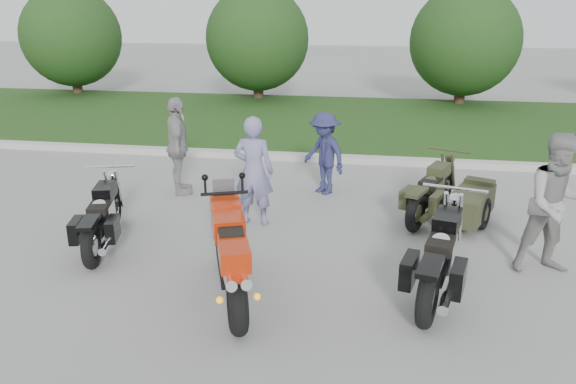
# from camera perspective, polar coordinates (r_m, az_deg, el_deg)

# --- Properties ---
(ground) EXTENTS (80.00, 80.00, 0.00)m
(ground) POSITION_cam_1_polar(r_m,az_deg,el_deg) (7.33, -2.03, -9.57)
(ground) COLOR #9A9A95
(ground) RESTS_ON ground
(curb) EXTENTS (60.00, 0.30, 0.15)m
(curb) POSITION_cam_1_polar(r_m,az_deg,el_deg) (12.85, 3.13, 3.48)
(curb) COLOR #B6B3AB
(curb) RESTS_ON ground
(grass_strip) EXTENTS (60.00, 8.00, 0.14)m
(grass_strip) POSITION_cam_1_polar(r_m,az_deg,el_deg) (16.87, 4.67, 7.18)
(grass_strip) COLOR #2D531C
(grass_strip) RESTS_ON ground
(tree_far_left) EXTENTS (3.60, 3.60, 4.00)m
(tree_far_left) POSITION_cam_1_polar(r_m,az_deg,el_deg) (22.84, -21.14, 14.49)
(tree_far_left) COLOR #3F2B1C
(tree_far_left) RESTS_ON ground
(tree_mid_left) EXTENTS (3.60, 3.60, 4.00)m
(tree_mid_left) POSITION_cam_1_polar(r_m,az_deg,el_deg) (20.31, -3.11, 15.27)
(tree_mid_left) COLOR #3F2B1C
(tree_mid_left) RESTS_ON ground
(tree_mid_right) EXTENTS (3.60, 3.60, 4.00)m
(tree_mid_right) POSITION_cam_1_polar(r_m,az_deg,el_deg) (20.04, 17.53, 14.41)
(tree_mid_right) COLOR #3F2B1C
(tree_mid_right) RESTS_ON ground
(sportbike_red) EXTENTS (0.95, 2.18, 1.07)m
(sportbike_red) POSITION_cam_1_polar(r_m,az_deg,el_deg) (6.79, -5.84, -6.15)
(sportbike_red) COLOR black
(sportbike_red) RESTS_ON ground
(cruiser_left) EXTENTS (0.75, 2.16, 0.85)m
(cruiser_left) POSITION_cam_1_polar(r_m,az_deg,el_deg) (8.71, -18.35, -2.68)
(cruiser_left) COLOR black
(cruiser_left) RESTS_ON ground
(cruiser_right) EXTENTS (0.75, 2.41, 0.94)m
(cruiser_right) POSITION_cam_1_polar(r_m,az_deg,el_deg) (7.17, 15.20, -6.65)
(cruiser_right) COLOR black
(cruiser_right) RESTS_ON ground
(cruiser_sidecar) EXTENTS (1.55, 2.07, 0.84)m
(cruiser_sidecar) POSITION_cam_1_polar(r_m,az_deg,el_deg) (9.56, 16.43, -0.80)
(cruiser_sidecar) COLOR black
(cruiser_sidecar) RESTS_ON ground
(person_stripe) EXTENTS (0.69, 0.48, 1.79)m
(person_stripe) POSITION_cam_1_polar(r_m,az_deg,el_deg) (9.01, -3.50, 2.13)
(person_stripe) COLOR slate
(person_stripe) RESTS_ON ground
(person_grey) EXTENTS (1.05, 0.89, 1.91)m
(person_grey) POSITION_cam_1_polar(r_m,az_deg,el_deg) (8.14, 25.65, -1.18)
(person_grey) COLOR gray
(person_grey) RESTS_ON ground
(person_denim) EXTENTS (1.13, 1.10, 1.55)m
(person_denim) POSITION_cam_1_polar(r_m,az_deg,el_deg) (10.53, 3.70, 3.94)
(person_denim) COLOR navy
(person_denim) RESTS_ON ground
(person_back) EXTENTS (0.79, 1.16, 1.83)m
(person_back) POSITION_cam_1_polar(r_m,az_deg,el_deg) (10.65, -11.12, 4.57)
(person_back) COLOR #999994
(person_back) RESTS_ON ground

